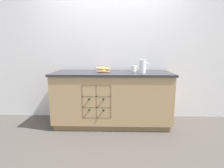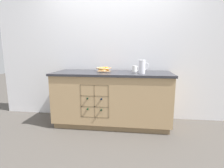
% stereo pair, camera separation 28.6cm
% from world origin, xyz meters
% --- Properties ---
extents(ground_plane, '(14.00, 14.00, 0.00)m').
position_xyz_m(ground_plane, '(0.00, 0.00, 0.00)').
color(ground_plane, '#4C4742').
extents(back_wall, '(4.40, 0.06, 2.55)m').
position_xyz_m(back_wall, '(0.00, 0.40, 1.27)').
color(back_wall, white).
rests_on(back_wall, ground_plane).
extents(kitchen_island, '(1.90, 0.72, 0.88)m').
position_xyz_m(kitchen_island, '(-0.00, -0.00, 0.45)').
color(kitchen_island, olive).
rests_on(kitchen_island, ground_plane).
extents(fruit_bowl, '(0.26, 0.26, 0.08)m').
position_xyz_m(fruit_bowl, '(-0.15, 0.07, 0.93)').
color(fruit_bowl, tan).
rests_on(fruit_bowl, kitchen_island).
extents(white_pitcher, '(0.16, 0.11, 0.20)m').
position_xyz_m(white_pitcher, '(0.47, -0.13, 0.99)').
color(white_pitcher, white).
rests_on(white_pitcher, kitchen_island).
extents(ceramic_mug, '(0.12, 0.08, 0.10)m').
position_xyz_m(ceramic_mug, '(0.37, 0.10, 0.93)').
color(ceramic_mug, white).
rests_on(ceramic_mug, kitchen_island).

